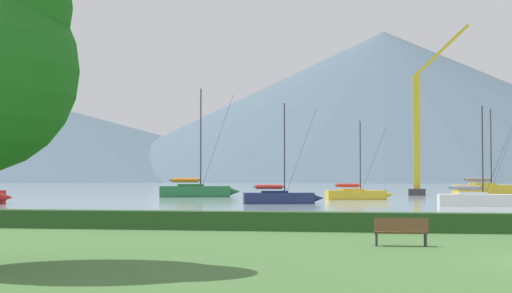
{
  "coord_description": "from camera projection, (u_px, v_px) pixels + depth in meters",
  "views": [
    {
      "loc": [
        -4.72,
        -21.91,
        2.32
      ],
      "look_at": [
        -16.24,
        46.15,
        4.96
      ],
      "focal_mm": 54.56,
      "sensor_mm": 36.0,
      "label": 1
    }
  ],
  "objects": [
    {
      "name": "distant_hill_central_peak",
      "position": [
        6.0,
        137.0,
        423.41
      ],
      "size": [
        351.97,
        351.97,
        47.43
      ],
      "primitive_type": "cone",
      "color": "#4C6070",
      "rests_on": "ground_plane"
    },
    {
      "name": "hedge_line",
      "position": [
        505.0,
        223.0,
        31.56
      ],
      "size": [
        80.0,
        1.2,
        0.81
      ],
      "primitive_type": "cube",
      "color": "#284C23",
      "rests_on": "ground_plane"
    },
    {
      "name": "distant_hill_west_ridge",
      "position": [
        384.0,
        106.0,
        405.82
      ],
      "size": [
        321.11,
        321.11,
        78.18
      ],
      "primitive_type": "cone",
      "color": "#4C6070",
      "rests_on": "ground_plane"
    },
    {
      "name": "dock_crane",
      "position": [
        419.0,
        139.0,
        93.67
      ],
      "size": [
        7.35,
        2.0,
        20.63
      ],
      "color": "#333338",
      "rests_on": "ground_plane"
    },
    {
      "name": "harbor_water",
      "position": [
        411.0,
        188.0,
        155.69
      ],
      "size": [
        320.0,
        246.0,
        0.0
      ],
      "primitive_type": "cube",
      "color": "#8C9EA3",
      "rests_on": "ground_plane"
    },
    {
      "name": "sailboat_slip_3",
      "position": [
        196.0,
        190.0,
        86.54
      ],
      "size": [
        9.14,
        4.65,
        12.12
      ],
      "rotation": [
        0.0,
        0.0,
        0.27
      ],
      "color": "#236B38",
      "rests_on": "harbor_water"
    },
    {
      "name": "sailboat_slip_6",
      "position": [
        280.0,
        197.0,
        65.41
      ],
      "size": [
        6.94,
        3.32,
        8.5
      ],
      "rotation": [
        0.0,
        0.0,
        0.23
      ],
      "color": "navy",
      "rests_on": "harbor_water"
    },
    {
      "name": "sailboat_slip_0",
      "position": [
        356.0,
        194.0,
        77.0
      ],
      "size": [
        6.84,
        3.49,
        7.81
      ],
      "rotation": [
        0.0,
        0.0,
        0.27
      ],
      "color": "gold",
      "rests_on": "harbor_water"
    },
    {
      "name": "sailboat_slip_8",
      "position": [
        487.0,
        189.0,
        96.66
      ],
      "size": [
        9.27,
        4.58,
        10.74
      ],
      "rotation": [
        0.0,
        0.0,
        0.25
      ],
      "color": "gold",
      "rests_on": "harbor_water"
    },
    {
      "name": "park_bench_near_path",
      "position": [
        401.0,
        230.0,
        25.7
      ],
      "size": [
        1.77,
        0.53,
        0.95
      ],
      "rotation": [
        0.0,
        0.0,
        0.03
      ],
      "color": "brown",
      "rests_on": "ground_plane"
    },
    {
      "name": "sailboat_slip_2",
      "position": [
        478.0,
        199.0,
        60.35
      ],
      "size": [
        6.77,
        2.22,
        7.78
      ],
      "rotation": [
        0.0,
        0.0,
        0.04
      ],
      "color": "white",
      "rests_on": "harbor_water"
    }
  ]
}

